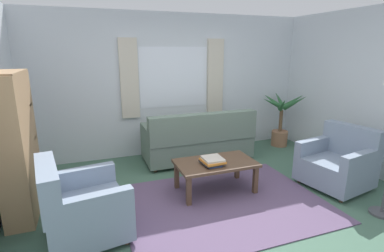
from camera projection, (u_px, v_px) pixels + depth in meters
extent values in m
plane|color=#476B56|center=(224.00, 203.00, 3.82)|extent=(6.24, 6.24, 0.00)
cube|color=silver|center=(173.00, 85.00, 5.54)|extent=(5.32, 0.12, 2.60)
cube|color=white|center=(174.00, 77.00, 5.45)|extent=(1.30, 0.01, 1.10)
cube|color=beige|center=(129.00, 79.00, 5.15)|extent=(0.32, 0.06, 1.40)
cube|color=beige|center=(215.00, 76.00, 5.70)|extent=(0.32, 0.06, 1.40)
cube|color=#604C6B|center=(224.00, 203.00, 3.82)|extent=(2.57, 1.94, 0.01)
cube|color=slate|center=(197.00, 146.00, 5.31)|extent=(1.90, 0.80, 0.38)
cube|color=slate|center=(204.00, 127.00, 4.91)|extent=(1.90, 0.20, 0.48)
cube|color=slate|center=(240.00, 125.00, 5.53)|extent=(0.16, 0.80, 0.24)
cube|color=slate|center=(149.00, 134.00, 4.95)|extent=(0.16, 0.80, 0.24)
cylinder|color=brown|center=(231.00, 147.00, 5.93)|extent=(0.06, 0.06, 0.06)
cylinder|color=brown|center=(148.00, 158.00, 5.36)|extent=(0.06, 0.06, 0.06)
cylinder|color=brown|center=(246.00, 157.00, 5.38)|extent=(0.06, 0.06, 0.06)
cylinder|color=brown|center=(156.00, 170.00, 4.81)|extent=(0.06, 0.06, 0.06)
cube|color=gray|center=(87.00, 215.00, 3.11)|extent=(0.92, 0.95, 0.36)
cube|color=gray|center=(48.00, 187.00, 2.85)|extent=(0.31, 0.86, 0.46)
cube|color=gray|center=(91.00, 206.00, 2.73)|extent=(0.81, 0.24, 0.22)
cube|color=gray|center=(79.00, 178.00, 3.34)|extent=(0.81, 0.24, 0.22)
cylinder|color=brown|center=(127.00, 241.00, 3.03)|extent=(0.05, 0.05, 0.06)
cylinder|color=brown|center=(111.00, 210.00, 3.60)|extent=(0.05, 0.05, 0.06)
cylinder|color=brown|center=(54.00, 225.00, 3.30)|extent=(0.05, 0.05, 0.06)
cube|color=gray|center=(334.00, 171.00, 4.24)|extent=(0.94, 0.97, 0.36)
cube|color=gray|center=(352.00, 141.00, 4.30)|extent=(0.33, 0.86, 0.46)
cube|color=gray|center=(315.00, 145.00, 4.47)|extent=(0.81, 0.26, 0.22)
cube|color=gray|center=(362.00, 160.00, 3.87)|extent=(0.81, 0.26, 0.22)
cylinder|color=brown|center=(299.00, 180.00, 4.42)|extent=(0.05, 0.05, 0.06)
cylinder|color=brown|center=(341.00, 200.00, 3.86)|extent=(0.05, 0.05, 0.06)
cylinder|color=brown|center=(326.00, 172.00, 4.74)|extent=(0.05, 0.05, 0.06)
cylinder|color=brown|center=(368.00, 188.00, 4.17)|extent=(0.05, 0.05, 0.06)
cube|color=brown|center=(216.00, 163.00, 4.06)|extent=(1.10, 0.64, 0.04)
cube|color=brown|center=(189.00, 191.00, 3.72)|extent=(0.06, 0.06, 0.40)
cube|color=brown|center=(255.00, 180.00, 4.05)|extent=(0.06, 0.06, 0.40)
cube|color=brown|center=(177.00, 175.00, 4.19)|extent=(0.06, 0.06, 0.40)
cube|color=brown|center=(237.00, 166.00, 4.52)|extent=(0.06, 0.06, 0.40)
cube|color=#335199|center=(212.00, 164.00, 3.95)|extent=(0.20, 0.25, 0.02)
cube|color=#2D2D33|center=(212.00, 162.00, 3.96)|extent=(0.29, 0.30, 0.02)
cube|color=orange|center=(213.00, 161.00, 3.94)|extent=(0.29, 0.31, 0.03)
cube|color=beige|center=(213.00, 159.00, 3.95)|extent=(0.26, 0.28, 0.03)
cylinder|color=#9E6B4C|center=(279.00, 138.00, 6.11)|extent=(0.33, 0.33, 0.31)
cylinder|color=brown|center=(281.00, 121.00, 6.01)|extent=(0.07, 0.07, 0.44)
cone|color=#2D6638|center=(293.00, 101.00, 5.98)|extent=(0.51, 0.15, 0.33)
cone|color=#2D6638|center=(279.00, 99.00, 6.16)|extent=(0.24, 0.49, 0.36)
cone|color=#2D6638|center=(272.00, 100.00, 6.09)|extent=(0.22, 0.49, 0.31)
cone|color=#2D6638|center=(272.00, 103.00, 5.84)|extent=(0.48, 0.10, 0.28)
cone|color=#2D6638|center=(283.00, 104.00, 5.70)|extent=(0.29, 0.41, 0.36)
cone|color=#2D6638|center=(295.00, 102.00, 5.72)|extent=(0.26, 0.51, 0.41)
cube|color=#A87F56|center=(24.00, 136.00, 3.82)|extent=(0.30, 0.04, 1.70)
cube|color=#A87F56|center=(8.00, 160.00, 3.00)|extent=(0.30, 0.04, 1.70)
cube|color=#A87F56|center=(31.00, 146.00, 3.45)|extent=(0.02, 0.90, 1.70)
cube|color=#A87F56|center=(27.00, 211.00, 3.62)|extent=(0.30, 0.86, 0.02)
cube|color=#A87F56|center=(22.00, 180.00, 3.51)|extent=(0.30, 0.86, 0.02)
cube|color=#A87F56|center=(17.00, 146.00, 3.40)|extent=(0.30, 0.86, 0.02)
cube|color=#A87F56|center=(11.00, 110.00, 3.30)|extent=(0.30, 0.86, 0.02)
cube|color=#A87F56|center=(5.00, 72.00, 3.19)|extent=(0.30, 0.86, 0.02)
cube|color=#387F4C|center=(21.00, 128.00, 3.68)|extent=(0.27, 0.09, 0.23)
cube|color=orange|center=(19.00, 128.00, 3.60)|extent=(0.24, 0.08, 0.28)
cube|color=#5B8E93|center=(19.00, 132.00, 3.54)|extent=(0.26, 0.05, 0.22)
cube|color=#387F4C|center=(17.00, 132.00, 3.45)|extent=(0.25, 0.08, 0.27)
cube|color=#7F478C|center=(15.00, 135.00, 3.37)|extent=(0.23, 0.09, 0.24)
cube|color=#387F4C|center=(14.00, 137.00, 3.28)|extent=(0.26, 0.09, 0.24)
cube|color=#335199|center=(11.00, 140.00, 3.19)|extent=(0.25, 0.10, 0.25)
cube|color=#5B8E93|center=(9.00, 142.00, 3.09)|extent=(0.25, 0.07, 0.27)
cylinder|color=#4C4C51|center=(381.00, 213.00, 3.57)|extent=(0.28, 0.28, 0.03)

